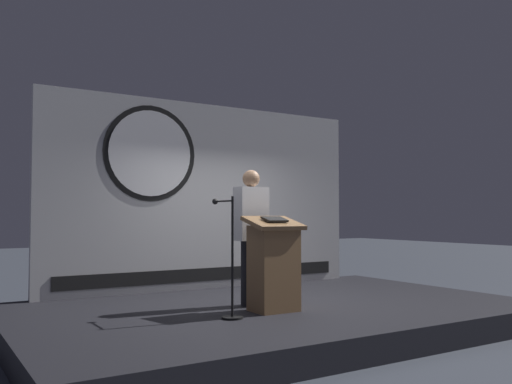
# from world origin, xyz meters

# --- Properties ---
(ground_plane) EXTENTS (40.00, 40.00, 0.00)m
(ground_plane) POSITION_xyz_m (0.00, 0.00, 0.00)
(ground_plane) COLOR #383D47
(stage_platform) EXTENTS (6.40, 4.00, 0.30)m
(stage_platform) POSITION_xyz_m (0.00, 0.00, 0.15)
(stage_platform) COLOR black
(stage_platform) RESTS_ON ground
(banner_display) EXTENTS (5.27, 0.12, 2.89)m
(banner_display) POSITION_xyz_m (-0.04, 1.85, 1.75)
(banner_display) COLOR silver
(banner_display) RESTS_ON stage_platform
(podium) EXTENTS (0.64, 0.50, 1.13)m
(podium) POSITION_xyz_m (-0.28, -0.41, 0.85)
(podium) COLOR olive
(podium) RESTS_ON stage_platform
(speaker_person) EXTENTS (0.40, 0.26, 1.72)m
(speaker_person) POSITION_xyz_m (-0.30, 0.07, 1.18)
(speaker_person) COLOR black
(speaker_person) RESTS_ON stage_platform
(microphone_stand) EXTENTS (0.24, 0.57, 1.35)m
(microphone_stand) POSITION_xyz_m (-0.93, -0.50, 0.77)
(microphone_stand) COLOR black
(microphone_stand) RESTS_ON stage_platform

